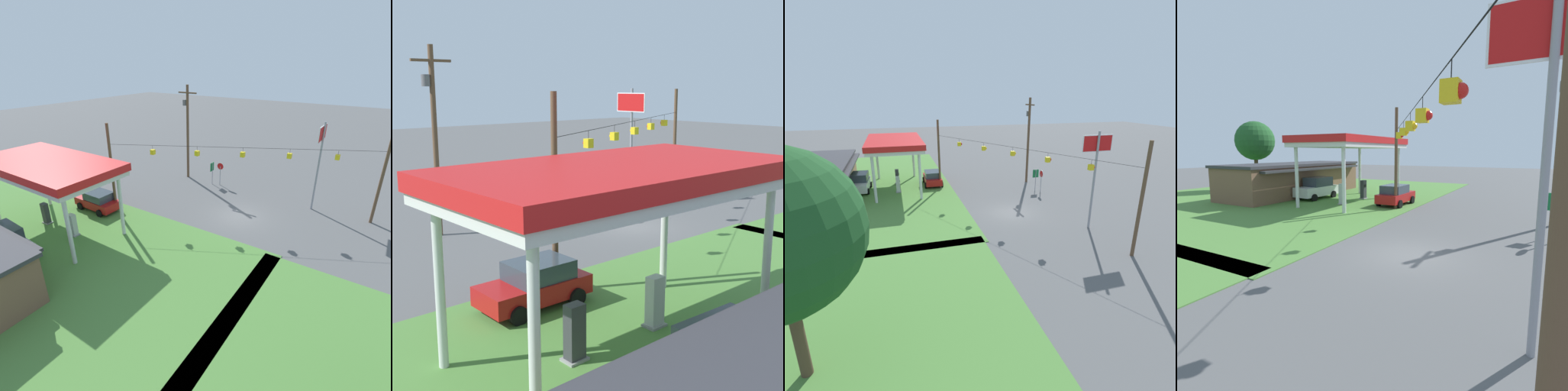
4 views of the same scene
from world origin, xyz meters
The scene contains 11 objects.
ground_plane centered at (0.00, 0.00, 0.00)m, with size 160.00×160.00×0.00m, color #565656.
gas_station_canopy centered at (10.92, 9.75, 5.18)m, with size 10.95×5.86×5.70m.
fuel_pump_near centered at (9.17, 9.74, 0.85)m, with size 0.71×0.56×1.79m.
fuel_pump_far centered at (12.66, 9.74, 0.85)m, with size 0.71×0.56×1.79m.
car_at_pumps_front centered at (11.11, 5.69, 0.89)m, with size 4.14×2.14×1.73m.
car_at_pumps_rear centered at (10.81, 13.80, 1.03)m, with size 4.45×2.28×2.06m.
stop_sign_roadside centered at (4.89, -5.45, 1.81)m, with size 0.80×0.08×2.50m.
stop_sign_overhead centered at (-4.79, -4.89, 5.70)m, with size 0.22×2.55×7.80m.
route_sign centered at (5.72, -5.19, 1.71)m, with size 0.10×0.70×2.40m.
utility_pole_main centered at (9.21, -5.67, 5.60)m, with size 2.20×0.44×10.03m.
signal_span_gantry centered at (0.00, -0.02, 4.32)m, with size 19.48×10.24×7.76m.
Camera 1 is at (-9.61, 21.50, 12.33)m, focal length 28.00 mm.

